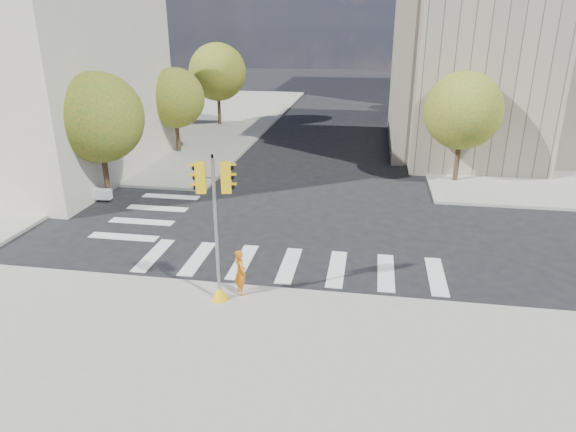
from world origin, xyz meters
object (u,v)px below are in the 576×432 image
object	(u,v)px
lamp_near	(463,92)
traffic_signal	(217,241)
planter_wall	(55,192)
photographer	(240,272)
lamp_far	(438,71)

from	to	relation	value
lamp_near	traffic_signal	bearing A→B (deg)	-117.37
planter_wall	photographer	bearing A→B (deg)	-36.23
lamp_far	planter_wall	xyz separation A→B (m)	(-21.18, -24.47, -4.18)
planter_wall	traffic_signal	bearing A→B (deg)	-39.19
planter_wall	lamp_near	bearing A→B (deg)	24.48
photographer	traffic_signal	bearing A→B (deg)	90.24
lamp_far	planter_wall	world-z (taller)	lamp_far
lamp_near	traffic_signal	xyz separation A→B (m)	(-9.88, -19.09, -2.37)
lamp_far	photographer	world-z (taller)	lamp_far
lamp_near	lamp_far	size ratio (longest dim) A/B	1.00
traffic_signal	photographer	size ratio (longest dim) A/B	3.10
lamp_near	photographer	size ratio (longest dim) A/B	5.20
lamp_far	planter_wall	size ratio (longest dim) A/B	1.35
photographer	planter_wall	xyz separation A→B (m)	(-11.88, 8.13, -0.53)
photographer	lamp_near	bearing A→B (deg)	-66.64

